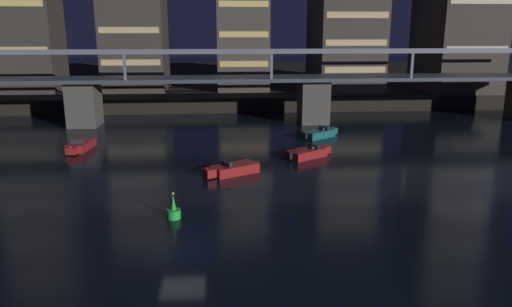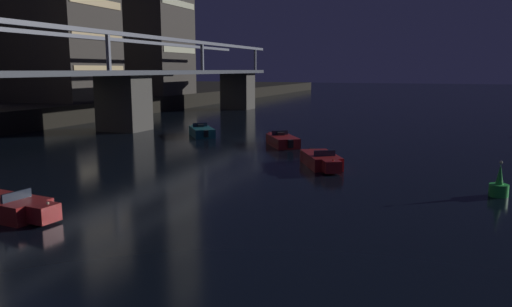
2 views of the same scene
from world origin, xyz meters
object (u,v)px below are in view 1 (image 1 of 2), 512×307
(tower_west_tall, at_px, (134,14))
(speedboat_near_right, at_px, (319,134))
(tower_central, at_px, (242,19))
(speedboat_mid_left, at_px, (308,153))
(speedboat_near_left, at_px, (80,146))
(speedboat_near_center, at_px, (233,169))
(river_bridge, at_px, (200,91))
(tower_east_tall, at_px, (345,28))
(channel_buoy, at_px, (174,211))

(tower_west_tall, relative_size, speedboat_near_right, 5.26)
(tower_central, distance_m, speedboat_mid_left, 40.21)
(tower_central, relative_size, speedboat_near_left, 4.39)
(tower_west_tall, bearing_deg, speedboat_mid_left, -60.20)
(speedboat_near_left, xyz_separation_m, speedboat_near_right, (25.41, 4.01, 0.00))
(tower_west_tall, height_order, speedboat_near_center, tower_west_tall)
(river_bridge, xyz_separation_m, speedboat_near_right, (13.59, -9.17, -3.86))
(river_bridge, distance_m, speedboat_near_center, 23.53)
(tower_east_tall, distance_m, speedboat_near_right, 28.90)
(speedboat_near_center, bearing_deg, channel_buoy, -112.84)
(tower_central, bearing_deg, tower_west_tall, 179.99)
(tower_central, xyz_separation_m, speedboat_near_center, (-3.03, -42.79, -13.12))
(tower_west_tall, distance_m, speedboat_mid_left, 45.69)
(tower_west_tall, xyz_separation_m, speedboat_near_center, (14.24, -42.79, -13.91))
(speedboat_near_left, relative_size, speedboat_mid_left, 1.10)
(speedboat_near_left, bearing_deg, channel_buoy, -60.59)
(tower_east_tall, distance_m, channel_buoy, 54.99)
(river_bridge, relative_size, channel_buoy, 53.18)
(tower_west_tall, distance_m, speedboat_near_left, 35.81)
(river_bridge, xyz_separation_m, tower_west_tall, (-10.94, 19.81, 10.05))
(tower_central, height_order, speedboat_near_center, tower_central)
(speedboat_near_center, distance_m, channel_buoy, 10.57)
(speedboat_near_left, distance_m, channel_buoy, 22.44)
(speedboat_near_left, bearing_deg, tower_east_tall, 40.10)
(tower_west_tall, relative_size, speedboat_near_center, 5.03)
(speedboat_mid_left, relative_size, channel_buoy, 2.71)
(tower_east_tall, relative_size, channel_buoy, 11.42)
(speedboat_near_center, height_order, channel_buoy, channel_buoy)
(speedboat_near_right, bearing_deg, river_bridge, 146.00)
(tower_west_tall, xyz_separation_m, channel_buoy, (10.14, -52.53, -13.85))
(speedboat_near_left, distance_m, speedboat_near_center, 18.02)
(tower_east_tall, xyz_separation_m, speedboat_near_left, (-34.31, -28.89, -11.69))
(speedboat_mid_left, bearing_deg, channel_buoy, -127.88)
(speedboat_near_left, height_order, channel_buoy, channel_buoy)
(river_bridge, relative_size, tower_east_tall, 4.66)
(speedboat_mid_left, bearing_deg, speedboat_near_center, -145.75)
(river_bridge, relative_size, tower_west_tall, 3.81)
(speedboat_near_left, height_order, speedboat_near_right, same)
(speedboat_near_left, distance_m, speedboat_near_right, 25.72)
(speedboat_near_center, bearing_deg, speedboat_near_right, 53.32)
(tower_east_tall, xyz_separation_m, channel_buoy, (-23.29, -48.44, -11.62))
(tower_central, height_order, speedboat_mid_left, tower_central)
(speedboat_near_right, height_order, speedboat_mid_left, same)
(speedboat_near_center, bearing_deg, tower_west_tall, 108.41)
(speedboat_mid_left, bearing_deg, river_bridge, 120.77)
(river_bridge, bearing_deg, speedboat_near_center, -81.82)
(tower_east_tall, bearing_deg, tower_central, 165.79)
(speedboat_near_right, distance_m, speedboat_mid_left, 9.25)
(tower_central, height_order, speedboat_near_right, tower_central)
(tower_west_tall, bearing_deg, tower_central, -0.01)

